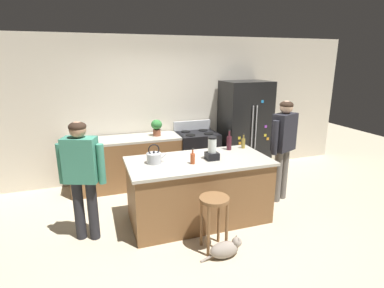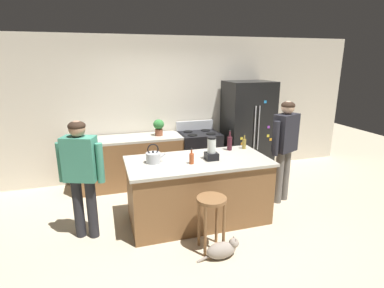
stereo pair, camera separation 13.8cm
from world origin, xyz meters
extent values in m
plane|color=beige|center=(0.00, 0.00, 0.00)|extent=(14.00, 14.00, 0.00)
cube|color=beige|center=(0.00, 1.95, 1.35)|extent=(8.00, 0.10, 2.70)
cube|color=brown|center=(0.00, 0.00, 0.44)|extent=(1.94, 0.93, 0.88)
cube|color=#B2AD9E|center=(0.00, 0.00, 0.90)|extent=(2.00, 0.99, 0.04)
cube|color=brown|center=(-0.80, 1.55, 0.44)|extent=(2.00, 0.64, 0.88)
cube|color=#B2AD9E|center=(-0.80, 1.55, 0.90)|extent=(2.00, 0.64, 0.04)
cube|color=black|center=(1.52, 1.50, 0.93)|extent=(0.90, 0.70, 1.87)
cylinder|color=#B7BABF|center=(1.48, 1.13, 1.03)|extent=(0.02, 0.02, 0.84)
cylinder|color=#B7BABF|center=(1.56, 1.13, 1.03)|extent=(0.02, 0.02, 0.84)
cube|color=purple|center=(1.79, 1.15, 1.03)|extent=(0.05, 0.01, 0.05)
cube|color=#268CD8|center=(1.68, 1.15, 1.51)|extent=(0.05, 0.01, 0.05)
cube|color=orange|center=(1.85, 1.15, 0.78)|extent=(0.05, 0.01, 0.05)
cube|color=yellow|center=(1.23, 1.15, 0.85)|extent=(0.05, 0.01, 0.05)
cube|color=yellow|center=(1.79, 1.15, 0.85)|extent=(0.05, 0.01, 0.05)
cube|color=orange|center=(1.24, 1.15, 0.74)|extent=(0.05, 0.01, 0.05)
cube|color=black|center=(0.52, 1.52, 0.46)|extent=(0.76, 0.64, 0.92)
cube|color=black|center=(0.52, 1.20, 0.41)|extent=(0.60, 0.01, 0.24)
cube|color=#B7BABF|center=(0.52, 1.81, 1.01)|extent=(0.76, 0.06, 0.18)
cylinder|color=black|center=(0.34, 1.37, 0.92)|extent=(0.18, 0.18, 0.01)
cylinder|color=black|center=(0.70, 1.37, 0.92)|extent=(0.18, 0.18, 0.01)
cylinder|color=black|center=(0.34, 1.67, 0.92)|extent=(0.18, 0.18, 0.01)
cylinder|color=black|center=(0.70, 1.67, 0.92)|extent=(0.18, 0.18, 0.01)
cylinder|color=#26262B|center=(-1.63, 0.03, 0.40)|extent=(0.17, 0.17, 0.80)
cylinder|color=#26262B|center=(-1.46, -0.03, 0.40)|extent=(0.17, 0.17, 0.80)
cube|color=#3F8C72|center=(-1.55, 0.00, 1.08)|extent=(0.45, 0.35, 0.56)
cylinder|color=#3F8C72|center=(-1.78, 0.09, 1.03)|extent=(0.12, 0.12, 0.51)
cylinder|color=#3F8C72|center=(-1.31, -0.09, 1.03)|extent=(0.12, 0.12, 0.51)
sphere|color=tan|center=(-1.55, 0.00, 1.46)|extent=(0.26, 0.26, 0.20)
ellipsoid|color=#332319|center=(-1.55, 0.00, 1.50)|extent=(0.27, 0.27, 0.12)
cylinder|color=#66605B|center=(1.58, 0.20, 0.43)|extent=(0.17, 0.17, 0.86)
cylinder|color=#66605B|center=(1.42, 0.13, 0.43)|extent=(0.17, 0.17, 0.86)
cube|color=#26262D|center=(1.50, 0.17, 1.16)|extent=(0.45, 0.36, 0.59)
cylinder|color=#26262D|center=(1.73, 0.26, 1.11)|extent=(0.12, 0.12, 0.53)
cylinder|color=#26262D|center=(1.27, 0.07, 1.11)|extent=(0.12, 0.12, 0.53)
sphere|color=#D8AD8C|center=(1.50, 0.17, 1.56)|extent=(0.26, 0.26, 0.20)
ellipsoid|color=#332319|center=(1.50, 0.17, 1.59)|extent=(0.28, 0.28, 0.12)
cylinder|color=brown|center=(-0.08, -0.75, 0.67)|extent=(0.36, 0.36, 0.04)
cylinder|color=brown|center=(-0.20, -0.87, 0.33)|extent=(0.04, 0.04, 0.65)
cylinder|color=brown|center=(0.04, -0.87, 0.33)|extent=(0.04, 0.04, 0.65)
cylinder|color=brown|center=(-0.20, -0.64, 0.33)|extent=(0.04, 0.04, 0.65)
cylinder|color=brown|center=(0.04, -0.64, 0.33)|extent=(0.04, 0.04, 0.65)
ellipsoid|color=gray|center=(-0.02, -0.95, 0.10)|extent=(0.36, 0.18, 0.20)
sphere|color=gray|center=(0.14, -0.95, 0.17)|extent=(0.12, 0.12, 0.12)
cone|color=gray|center=(0.15, -0.98, 0.23)|extent=(0.04, 0.04, 0.03)
cone|color=gray|center=(0.15, -0.92, 0.23)|extent=(0.04, 0.04, 0.03)
cylinder|color=gray|center=(-0.22, -0.95, 0.04)|extent=(0.20, 0.03, 0.10)
cylinder|color=brown|center=(-0.26, 1.55, 0.98)|extent=(0.14, 0.14, 0.12)
ellipsoid|color=#337A38|center=(-0.26, 1.55, 1.13)|extent=(0.20, 0.20, 0.18)
cube|color=black|center=(0.18, -0.04, 0.97)|extent=(0.17, 0.17, 0.10)
cylinder|color=silver|center=(0.18, -0.04, 1.12)|extent=(0.12, 0.12, 0.20)
cylinder|color=black|center=(0.18, -0.04, 1.23)|extent=(0.12, 0.12, 0.02)
cylinder|color=olive|center=(0.86, 0.32, 0.99)|extent=(0.06, 0.06, 0.15)
cylinder|color=olive|center=(0.86, 0.32, 1.10)|extent=(0.02, 0.02, 0.07)
cylinder|color=black|center=(0.86, 0.32, 1.14)|extent=(0.03, 0.03, 0.02)
cylinder|color=#B24C26|center=(-0.14, -0.13, 0.99)|extent=(0.06, 0.06, 0.14)
cylinder|color=#B24C26|center=(-0.14, -0.13, 1.09)|extent=(0.02, 0.02, 0.06)
cylinder|color=black|center=(-0.14, -0.13, 1.12)|extent=(0.03, 0.03, 0.02)
cylinder|color=#471923|center=(0.61, 0.31, 1.02)|extent=(0.08, 0.08, 0.21)
cylinder|color=#471923|center=(0.61, 0.31, 1.17)|extent=(0.03, 0.03, 0.09)
cylinder|color=black|center=(0.61, 0.31, 1.22)|extent=(0.03, 0.03, 0.02)
cylinder|color=#B7BABF|center=(-0.62, 0.07, 0.99)|extent=(0.20, 0.20, 0.14)
sphere|color=black|center=(-0.62, 0.07, 1.07)|extent=(0.03, 0.03, 0.03)
cylinder|color=#B7BABF|center=(-0.49, 0.07, 1.01)|extent=(0.09, 0.03, 0.08)
torus|color=black|center=(-0.62, 0.07, 1.11)|extent=(0.16, 0.02, 0.16)
camera|label=1|loc=(-1.38, -3.76, 2.27)|focal=28.26mm
camera|label=2|loc=(-1.25, -3.80, 2.27)|focal=28.26mm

